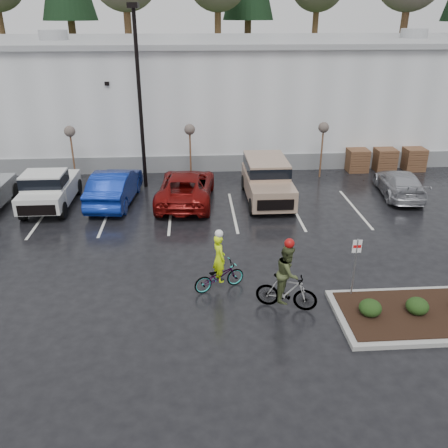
{
  "coord_description": "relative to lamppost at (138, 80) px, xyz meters",
  "views": [
    {
      "loc": [
        -1.36,
        -13.0,
        8.76
      ],
      "look_at": [
        -0.23,
        3.69,
        1.3
      ],
      "focal_mm": 38.0,
      "sensor_mm": 36.0,
      "label": 1
    }
  ],
  "objects": [
    {
      "name": "car_blue",
      "position": [
        -1.3,
        -2.34,
        -4.84
      ],
      "size": [
        2.32,
        5.32,
        1.7
      ],
      "primitive_type": "imported",
      "rotation": [
        0.0,
        0.0,
        3.04
      ],
      "color": "navy",
      "rests_on": "ground"
    },
    {
      "name": "pickup_white",
      "position": [
        -4.37,
        -2.44,
        -4.71
      ],
      "size": [
        2.1,
        5.2,
        1.96
      ],
      "primitive_type": null,
      "color": "silver",
      "rests_on": "ground"
    },
    {
      "name": "cyclist_hivis",
      "position": [
        3.43,
        -10.89,
        -4.99
      ],
      "size": [
        1.96,
        1.3,
        2.25
      ],
      "rotation": [
        0.0,
        0.0,
        1.96
      ],
      "color": "#3F3F44",
      "rests_on": "ground"
    },
    {
      "name": "wooded_ridge",
      "position": [
        4.0,
        33.0,
        -2.69
      ],
      "size": [
        80.0,
        25.0,
        6.0
      ],
      "primitive_type": "cube",
      "color": "#1F411B",
      "rests_on": "ground"
    },
    {
      "name": "ground",
      "position": [
        4.0,
        -12.0,
        -5.69
      ],
      "size": [
        120.0,
        120.0,
        0.0
      ],
      "primitive_type": "plane",
      "color": "black",
      "rests_on": "ground"
    },
    {
      "name": "car_red",
      "position": [
        2.25,
        -2.48,
        -4.9
      ],
      "size": [
        3.14,
        5.89,
        1.58
      ],
      "primitive_type": "imported",
      "rotation": [
        0.0,
        0.0,
        3.05
      ],
      "color": "#6E0B09",
      "rests_on": "ground"
    },
    {
      "name": "car_far_silver",
      "position": [
        13.32,
        -2.34,
        -5.02
      ],
      "size": [
        2.47,
        4.82,
        1.34
      ],
      "primitive_type": "imported",
      "rotation": [
        0.0,
        0.0,
        3.01
      ],
      "color": "#AAABB2",
      "rests_on": "ground"
    },
    {
      "name": "pallet_stack_c",
      "position": [
        16.0,
        2.0,
        -5.01
      ],
      "size": [
        1.2,
        1.2,
        1.35
      ],
      "primitive_type": "cube",
      "color": "#502F20",
      "rests_on": "ground"
    },
    {
      "name": "cyclist_olive",
      "position": [
        5.51,
        -12.2,
        -4.79
      ],
      "size": [
        1.99,
        1.15,
        2.49
      ],
      "rotation": [
        0.0,
        0.0,
        1.24
      ],
      "color": "#3F3F44",
      "rests_on": "ground"
    },
    {
      "name": "shrub_b",
      "position": [
        9.5,
        -13.0,
        -5.27
      ],
      "size": [
        0.7,
        0.7,
        0.52
      ],
      "primitive_type": "ellipsoid",
      "color": "black",
      "rests_on": "curb_island"
    },
    {
      "name": "warehouse",
      "position": [
        4.0,
        9.99,
        -2.04
      ],
      "size": [
        60.5,
        15.5,
        7.2
      ],
      "color": "silver",
      "rests_on": "ground"
    },
    {
      "name": "pallet_stack_a",
      "position": [
        12.5,
        2.0,
        -5.01
      ],
      "size": [
        1.2,
        1.2,
        1.35
      ],
      "primitive_type": "cube",
      "color": "#502F20",
      "rests_on": "ground"
    },
    {
      "name": "sapling_east",
      "position": [
        10.0,
        1.0,
        -2.96
      ],
      "size": [
        0.6,
        0.6,
        3.2
      ],
      "color": "#502F20",
      "rests_on": "ground"
    },
    {
      "name": "sapling_west",
      "position": [
        -4.0,
        1.0,
        -2.96
      ],
      "size": [
        0.6,
        0.6,
        3.2
      ],
      "color": "#502F20",
      "rests_on": "ground"
    },
    {
      "name": "pallet_stack_b",
      "position": [
        14.2,
        2.0,
        -5.01
      ],
      "size": [
        1.2,
        1.2,
        1.35
      ],
      "primitive_type": "cube",
      "color": "#502F20",
      "rests_on": "ground"
    },
    {
      "name": "fire_lane_sign",
      "position": [
        7.8,
        -11.8,
        -4.28
      ],
      "size": [
        0.3,
        0.05,
        2.2
      ],
      "color": "gray",
      "rests_on": "ground"
    },
    {
      "name": "sapling_mid",
      "position": [
        2.5,
        1.0,
        -2.96
      ],
      "size": [
        0.6,
        0.6,
        3.2
      ],
      "color": "#502F20",
      "rests_on": "ground"
    },
    {
      "name": "shrub_a",
      "position": [
        8.0,
        -13.0,
        -5.27
      ],
      "size": [
        0.7,
        0.7,
        0.52
      ],
      "primitive_type": "ellipsoid",
      "color": "black",
      "rests_on": "curb_island"
    },
    {
      "name": "suv_tan",
      "position": [
        6.35,
        -2.58,
        -4.66
      ],
      "size": [
        2.2,
        5.1,
        2.06
      ],
      "primitive_type": null,
      "color": "tan",
      "rests_on": "ground"
    },
    {
      "name": "lamppost",
      "position": [
        0.0,
        0.0,
        0.0
      ],
      "size": [
        0.5,
        1.0,
        9.22
      ],
      "color": "black",
      "rests_on": "ground"
    }
  ]
}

